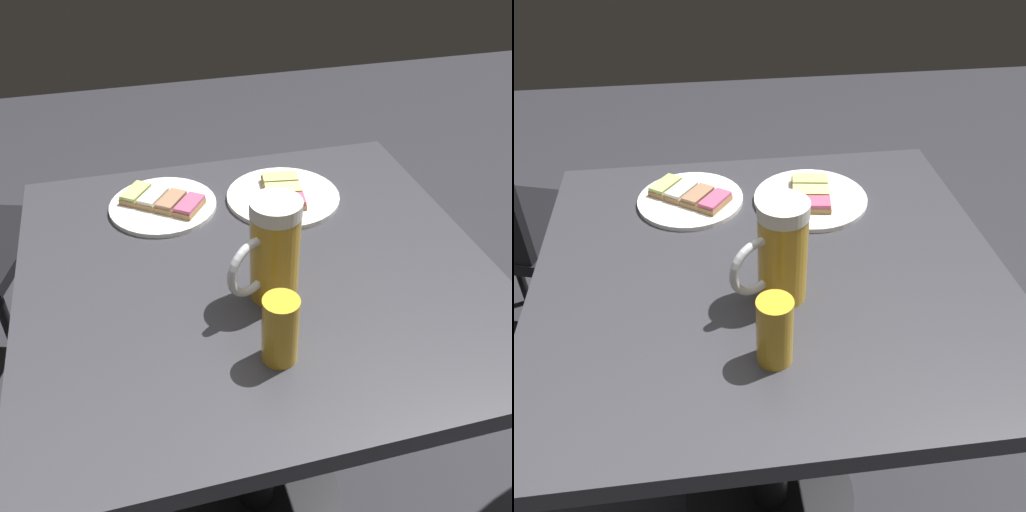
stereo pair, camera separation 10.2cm
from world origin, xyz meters
The scene contains 6 objects.
ground_plane centered at (0.00, 0.00, 0.00)m, with size 6.00×6.00×0.00m, color #28282D.
cafe_table centered at (0.00, 0.00, 0.63)m, with size 0.80×0.84×0.78m.
plate_near centered at (-0.23, -0.14, 0.79)m, with size 0.22×0.22×0.03m.
plate_far centered at (-0.20, 0.11, 0.79)m, with size 0.24×0.24×0.03m.
beer_mug centered at (0.09, 0.00, 0.87)m, with size 0.10×0.13×0.18m.
beer_glass_small centered at (0.22, -0.02, 0.84)m, with size 0.05×0.05×0.11m, color gold.
Camera 2 is at (0.80, -0.11, 1.42)m, focal length 40.15 mm.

